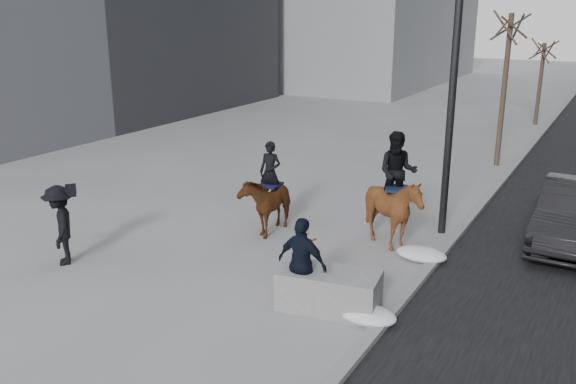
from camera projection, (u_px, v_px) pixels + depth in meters
The scene contains 12 objects.
ground at pixel (260, 275), 12.74m from camera, with size 120.00×120.00×0.00m, color gray.
curb at pixel (503, 179), 19.64m from camera, with size 0.25×90.00×0.12m, color gray.
planter at pixel (329, 290), 11.24m from camera, with size 1.84×0.92×0.73m, color #949497.
car_near at pixel (575, 214), 14.28m from camera, with size 1.53×4.40×1.45m, color black.
tree_near at pixel (505, 83), 20.75m from camera, with size 1.20×1.20×5.77m, color #3B2A23, non-canonical shape.
tree_far at pixel (540, 80), 28.49m from camera, with size 1.20×1.20×4.21m, color #382E21, non-canonical shape.
mounted_left at pixel (268, 198), 15.08m from camera, with size 0.91×1.78×2.24m.
mounted_right at pixel (394, 203), 13.91m from camera, with size 1.80×1.93×2.72m.
feeder at pixel (302, 264), 11.13m from camera, with size 1.06×0.90×1.75m.
camera_crew at pixel (60, 225), 13.09m from camera, with size 1.27×1.25×1.75m.
lamppost at pixel (457, 25), 13.70m from camera, with size 0.25×0.80×9.09m.
snow_piles at pixel (398, 280), 12.17m from camera, with size 1.12×3.86×0.29m.
Camera 1 is at (6.26, -9.88, 5.37)m, focal length 38.00 mm.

